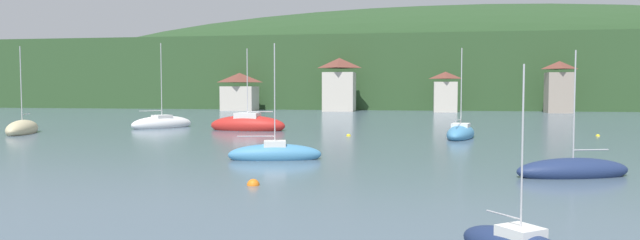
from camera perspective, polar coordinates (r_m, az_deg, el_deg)
wooded_hillside at (r=148.18m, az=11.67°, el=3.91°), size 352.00×57.31×41.31m
shore_building_west at (r=114.86m, az=-8.05°, el=2.78°), size 6.82×5.66×7.50m
shore_building_westcentral at (r=110.48m, az=1.95°, el=3.49°), size 6.22×5.88×10.31m
shore_building_central at (r=108.66m, az=12.44°, el=2.71°), size 4.43×3.98×7.54m
shore_building_eastcentral at (r=111.57m, az=22.82°, el=3.00°), size 4.61×4.33×9.35m
sailboat_far_2 at (r=52.92m, az=13.91°, el=-1.31°), size 3.75×7.54×8.56m
sailboat_far_3 at (r=66.94m, az=-15.55°, el=-0.36°), size 6.19×7.34×10.08m
sailboat_far_6 at (r=61.16m, az=-7.27°, el=-0.50°), size 8.39×3.17×9.30m
sailboat_mid_8 at (r=36.15m, az=-4.54°, el=-3.41°), size 6.13×3.01×7.71m
sailboat_mid_9 at (r=31.93m, az=23.99°, el=-4.66°), size 6.37×3.69×6.81m
sailboat_far_10 at (r=63.73m, az=-27.66°, el=-0.82°), size 4.86×7.61×9.14m
mooring_buoy_near at (r=59.39m, az=26.07°, el=-1.46°), size 0.37×0.37×0.37m
mooring_buoy_mid at (r=26.85m, az=-6.70°, el=-6.51°), size 0.59×0.59×0.59m
mooring_buoy_far at (r=53.48m, az=2.88°, el=-1.62°), size 0.43×0.43×0.43m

